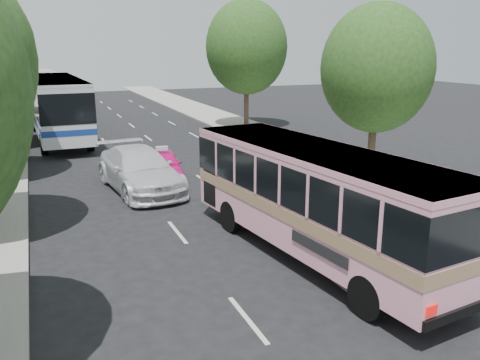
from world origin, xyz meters
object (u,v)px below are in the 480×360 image
white_pickup (139,170)px  tour_coach_rear (42,89)px  pink_taxi (163,165)px  tour_coach_front (57,103)px  pink_bus (316,191)px

white_pickup → tour_coach_rear: 28.83m
pink_taxi → white_pickup: size_ratio=0.66×
pink_taxi → tour_coach_rear: size_ratio=0.32×
pink_taxi → tour_coach_front: tour_coach_front is taller
pink_bus → tour_coach_rear: size_ratio=0.82×
pink_bus → tour_coach_rear: (-6.38, 37.66, 0.24)m
pink_taxi → white_pickup: white_pickup is taller
tour_coach_rear → pink_taxi: bearing=-84.5°
white_pickup → tour_coach_rear: size_ratio=0.49×
pink_bus → pink_taxi: size_ratio=2.53×
tour_coach_front → pink_bus: bearing=-77.9°
pink_bus → pink_taxi: bearing=93.5°
pink_taxi → tour_coach_rear: 27.74m
pink_bus → tour_coach_front: size_ratio=0.77×
pink_bus → white_pickup: 9.68m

